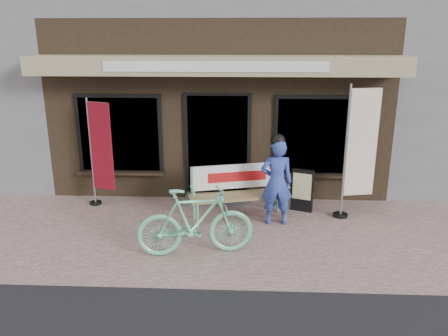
{
  "coord_description": "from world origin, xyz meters",
  "views": [
    {
      "loc": [
        0.53,
        -6.62,
        3.24
      ],
      "look_at": [
        0.19,
        0.7,
        1.05
      ],
      "focal_mm": 35.0,
      "sensor_mm": 36.0,
      "label": 1
    }
  ],
  "objects_px": {
    "nobori_red": "(100,152)",
    "bicycle": "(195,222)",
    "person": "(277,181)",
    "bench": "(239,188)",
    "menu_stand": "(302,190)",
    "nobori_cream": "(359,150)"
  },
  "relations": [
    {
      "from": "person",
      "to": "menu_stand",
      "type": "xyz_separation_m",
      "value": [
        0.55,
        0.61,
        -0.38
      ]
    },
    {
      "from": "person",
      "to": "bicycle",
      "type": "height_order",
      "value": "person"
    },
    {
      "from": "bench",
      "to": "person",
      "type": "xyz_separation_m",
      "value": [
        0.67,
        -0.24,
        0.23
      ]
    },
    {
      "from": "person",
      "to": "nobori_red",
      "type": "relative_size",
      "value": 0.77
    },
    {
      "from": "bench",
      "to": "menu_stand",
      "type": "distance_m",
      "value": 1.28
    },
    {
      "from": "nobori_red",
      "to": "nobori_cream",
      "type": "bearing_deg",
      "value": 17.78
    },
    {
      "from": "bench",
      "to": "person",
      "type": "relative_size",
      "value": 1.14
    },
    {
      "from": "person",
      "to": "nobori_red",
      "type": "height_order",
      "value": "nobori_red"
    },
    {
      "from": "nobori_cream",
      "to": "menu_stand",
      "type": "height_order",
      "value": "nobori_cream"
    },
    {
      "from": "bench",
      "to": "bicycle",
      "type": "relative_size",
      "value": 1.06
    },
    {
      "from": "nobori_red",
      "to": "bicycle",
      "type": "bearing_deg",
      "value": -22.14
    },
    {
      "from": "bench",
      "to": "nobori_red",
      "type": "height_order",
      "value": "nobori_red"
    },
    {
      "from": "nobori_red",
      "to": "menu_stand",
      "type": "distance_m",
      "value": 3.98
    },
    {
      "from": "bench",
      "to": "person",
      "type": "bearing_deg",
      "value": -34.65
    },
    {
      "from": "bench",
      "to": "nobori_cream",
      "type": "relative_size",
      "value": 0.77
    },
    {
      "from": "bench",
      "to": "menu_stand",
      "type": "relative_size",
      "value": 2.26
    },
    {
      "from": "bench",
      "to": "nobori_cream",
      "type": "distance_m",
      "value": 2.29
    },
    {
      "from": "bicycle",
      "to": "nobori_red",
      "type": "distance_m",
      "value": 2.89
    },
    {
      "from": "bench",
      "to": "person",
      "type": "height_order",
      "value": "person"
    },
    {
      "from": "bicycle",
      "to": "menu_stand",
      "type": "relative_size",
      "value": 2.14
    },
    {
      "from": "person",
      "to": "bicycle",
      "type": "xyz_separation_m",
      "value": [
        -1.32,
        -1.24,
        -0.28
      ]
    },
    {
      "from": "person",
      "to": "nobori_cream",
      "type": "bearing_deg",
      "value": 11.18
    }
  ]
}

